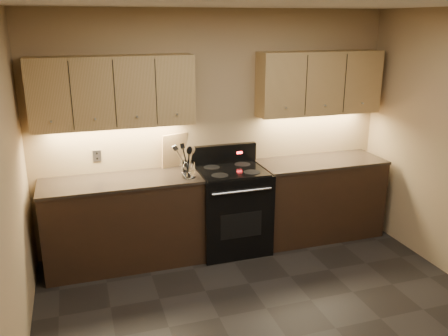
% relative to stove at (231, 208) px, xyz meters
% --- Properties ---
extents(ceiling, '(4.00, 4.00, 0.00)m').
position_rel_stove_xyz_m(ceiling, '(-0.08, -1.68, 2.12)').
color(ceiling, silver).
rests_on(ceiling, wall_back).
extents(wall_back, '(4.00, 0.04, 2.60)m').
position_rel_stove_xyz_m(wall_back, '(-0.08, 0.32, 0.82)').
color(wall_back, '#9F8A5D').
rests_on(wall_back, ground).
extents(counter_left, '(1.62, 0.62, 0.93)m').
position_rel_stove_xyz_m(counter_left, '(-1.18, 0.02, -0.01)').
color(counter_left, black).
rests_on(counter_left, ground).
extents(counter_right, '(1.46, 0.62, 0.93)m').
position_rel_stove_xyz_m(counter_right, '(1.10, 0.02, -0.01)').
color(counter_right, black).
rests_on(counter_right, ground).
extents(stove, '(0.76, 0.68, 1.14)m').
position_rel_stove_xyz_m(stove, '(0.00, 0.00, 0.00)').
color(stove, black).
rests_on(stove, ground).
extents(upper_cab_left, '(1.60, 0.30, 0.70)m').
position_rel_stove_xyz_m(upper_cab_left, '(-1.18, 0.17, 1.32)').
color(upper_cab_left, tan).
rests_on(upper_cab_left, wall_back).
extents(upper_cab_right, '(1.44, 0.30, 0.70)m').
position_rel_stove_xyz_m(upper_cab_right, '(1.10, 0.17, 1.32)').
color(upper_cab_right, tan).
rests_on(upper_cab_right, wall_back).
extents(outlet_plate, '(0.08, 0.01, 0.12)m').
position_rel_stove_xyz_m(outlet_plate, '(-1.38, 0.31, 0.64)').
color(outlet_plate, '#B2B5BA').
rests_on(outlet_plate, wall_back).
extents(utensil_crock, '(0.14, 0.14, 0.17)m').
position_rel_stove_xyz_m(utensil_crock, '(-0.50, -0.11, 0.53)').
color(utensil_crock, white).
rests_on(utensil_crock, counter_left).
extents(cutting_board, '(0.30, 0.15, 0.38)m').
position_rel_stove_xyz_m(cutting_board, '(-0.56, 0.29, 0.64)').
color(cutting_board, tan).
rests_on(cutting_board, counter_left).
extents(wooden_spoon, '(0.14, 0.10, 0.31)m').
position_rel_stove_xyz_m(wooden_spoon, '(-0.52, -0.12, 0.62)').
color(wooden_spoon, tan).
rests_on(wooden_spoon, utensil_crock).
extents(black_spoon, '(0.08, 0.13, 0.33)m').
position_rel_stove_xyz_m(black_spoon, '(-0.51, -0.09, 0.63)').
color(black_spoon, black).
rests_on(black_spoon, utensil_crock).
extents(black_turner, '(0.14, 0.18, 0.37)m').
position_rel_stove_xyz_m(black_turner, '(-0.50, -0.13, 0.64)').
color(black_turner, black).
rests_on(black_turner, utensil_crock).
extents(steel_spatula, '(0.26, 0.14, 0.40)m').
position_rel_stove_xyz_m(steel_spatula, '(-0.48, -0.10, 0.66)').
color(steel_spatula, silver).
rests_on(steel_spatula, utensil_crock).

